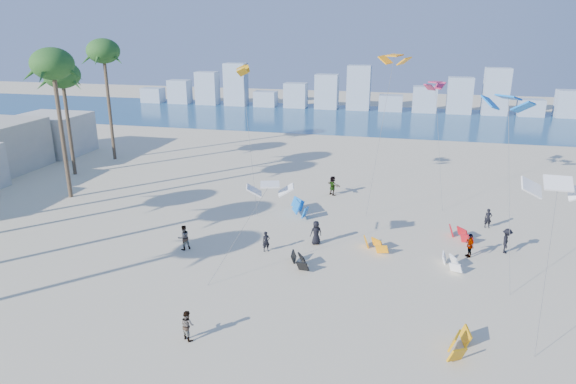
# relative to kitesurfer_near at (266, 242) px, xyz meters

# --- Properties ---
(ocean) EXTENTS (220.00, 220.00, 0.00)m
(ocean) POSITION_rel_kitesurfer_near_xyz_m (-1.50, 56.58, -0.76)
(ocean) COLOR navy
(ocean) RESTS_ON ground
(kitesurfer_near) EXTENTS (0.67, 0.59, 1.53)m
(kitesurfer_near) POSITION_rel_kitesurfer_near_xyz_m (0.00, 0.00, 0.00)
(kitesurfer_near) COLOR black
(kitesurfer_near) RESTS_ON ground
(kitesurfer_mid) EXTENTS (1.01, 0.96, 1.66)m
(kitesurfer_mid) POSITION_rel_kitesurfer_near_xyz_m (-1.09, -11.46, 0.06)
(kitesurfer_mid) COLOR gray
(kitesurfer_mid) RESTS_ON ground
(kitesurfers_far) EXTENTS (24.01, 16.42, 1.89)m
(kitesurfers_far) POSITION_rel_kitesurfer_near_xyz_m (6.61, 5.52, 0.16)
(kitesurfers_far) COLOR black
(kitesurfers_far) RESTS_ON ground
(grounded_kites) EXTENTS (16.17, 20.77, 1.10)m
(grounded_kites) POSITION_rel_kitesurfer_near_xyz_m (7.13, 1.90, -0.32)
(grounded_kites) COLOR orange
(grounded_kites) RESTS_ON ground
(flying_kites) EXTENTS (31.84, 27.98, 13.94)m
(flying_kites) POSITION_rel_kitesurfer_near_xyz_m (13.03, 3.66, 8.89)
(flying_kites) COLOR white
(flying_kites) RESTS_ON ground
(distant_skyline) EXTENTS (85.00, 3.00, 8.40)m
(distant_skyline) POSITION_rel_kitesurfer_near_xyz_m (-2.69, 66.58, 2.32)
(distant_skyline) COLOR #9EADBF
(distant_skyline) RESTS_ON ground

